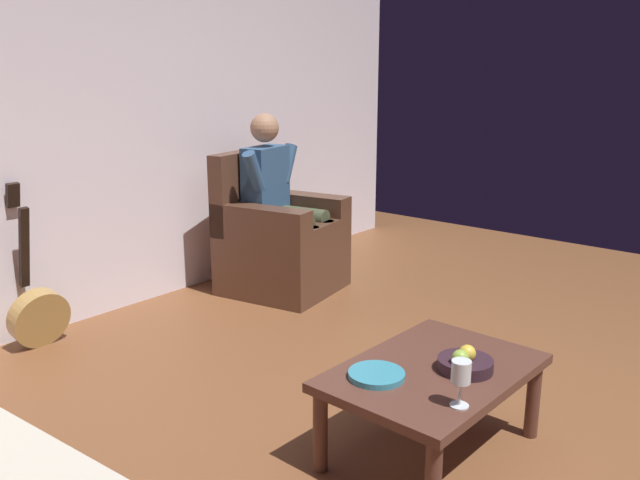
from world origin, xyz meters
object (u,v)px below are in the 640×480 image
armchair (278,242)px  coffee_table (433,380)px  guitar (38,311)px  decorative_dish (376,375)px  person_seated (281,198)px  wine_glass_near (461,375)px  fruit_bowl (465,363)px

armchair → coffee_table: (1.16, 1.94, -0.02)m
armchair → coffee_table: armchair is taller
guitar → decorative_dish: 2.21m
person_seated → wine_glass_near: bearing=47.4°
wine_glass_near → decorative_dish: size_ratio=0.79×
wine_glass_near → fruit_bowl: size_ratio=0.79×
coffee_table → wine_glass_near: wine_glass_near is taller
person_seated → wine_glass_near: size_ratio=7.07×
armchair → coffee_table: 2.26m
wine_glass_near → armchair: bearing=-122.3°
fruit_bowl → decorative_dish: size_ratio=1.00×
person_seated → coffee_table: size_ratio=1.36×
decorative_dish → wine_glass_near: bearing=90.3°
fruit_bowl → coffee_table: bearing=-62.5°
coffee_table → guitar: size_ratio=0.97×
coffee_table → person_seated: bearing=-121.2°
person_seated → wine_glass_near: (1.38, 2.15, -0.17)m
guitar → decorative_dish: guitar is taller
armchair → person_seated: bearing=90.0°
armchair → guitar: 1.68m
decorative_dish → coffee_table: bearing=149.4°
armchair → wine_glass_near: size_ratio=5.58×
person_seated → decorative_dish: 2.27m
guitar → wine_glass_near: guitar is taller
guitar → fruit_bowl: size_ratio=4.24×
coffee_table → wine_glass_near: bearing=46.8°
armchair → guitar: size_ratio=1.05×
coffee_table → decorative_dish: (0.22, -0.13, 0.07)m
wine_glass_near → fruit_bowl: (-0.27, -0.12, -0.09)m
coffee_table → wine_glass_near: (0.22, 0.23, 0.18)m
armchair → wine_glass_near: (1.37, 2.18, 0.16)m
guitar → armchair: bearing=167.0°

